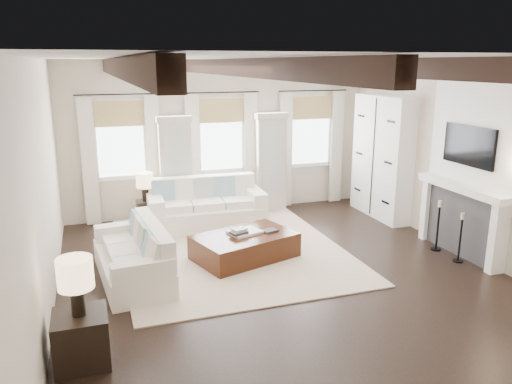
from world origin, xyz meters
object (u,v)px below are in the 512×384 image
object	(u,v)px
side_table_front	(81,339)
side_table_back	(146,214)
ottoman	(245,247)
sofa_back	(206,207)
sofa_left	(136,257)

from	to	relation	value
side_table_front	side_table_back	xyz separation A→B (m)	(1.20, 4.42, -0.01)
ottoman	sofa_back	bearing A→B (deg)	79.41
sofa_back	sofa_left	world-z (taller)	sofa_back
side_table_front	side_table_back	size ratio (longest dim) A/B	1.05
side_table_back	sofa_back	bearing A→B (deg)	-15.77
ottoman	side_table_back	size ratio (longest dim) A/B	2.96
sofa_left	side_table_front	size ratio (longest dim) A/B	3.58
sofa_back	side_table_back	bearing A→B (deg)	164.23
sofa_back	ottoman	xyz separation A→B (m)	(0.22, -1.85, -0.18)
sofa_back	ottoman	world-z (taller)	sofa_back
sofa_back	side_table_front	bearing A→B (deg)	-119.41
ottoman	side_table_back	world-z (taller)	side_table_back
sofa_left	side_table_back	distance (m)	2.44
sofa_back	sofa_left	xyz separation A→B (m)	(-1.54, -2.09, -0.05)
side_table_back	sofa_left	bearing A→B (deg)	-100.04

